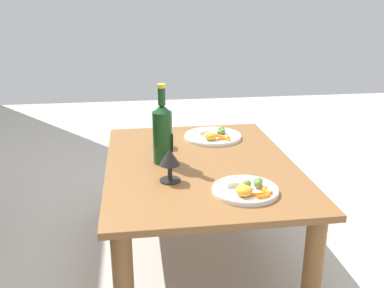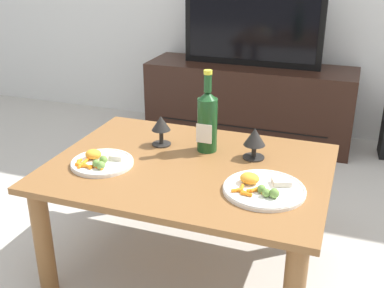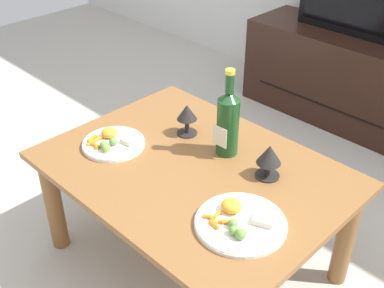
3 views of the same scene
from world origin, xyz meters
TOP-DOWN VIEW (x-y plane):
  - ground_plane at (0.00, 0.00)m, footprint 6.40×6.40m
  - dining_table at (0.00, 0.00)m, footprint 1.07×0.79m
  - tv_stand at (-0.11, 1.47)m, footprint 1.38×0.41m
  - wine_bottle at (0.02, 0.16)m, footprint 0.08×0.08m
  - goblet_left at (-0.18, 0.14)m, footprint 0.08×0.08m
  - goblet_right at (0.22, 0.14)m, footprint 0.09×0.09m
  - dinner_plate_left at (-0.32, -0.12)m, footprint 0.24×0.24m
  - dinner_plate_right at (0.31, -0.12)m, footprint 0.29×0.29m

SIDE VIEW (x-z plane):
  - ground_plane at x=0.00m, z-range 0.00..0.00m
  - tv_stand at x=-0.11m, z-range 0.00..0.52m
  - dining_table at x=0.00m, z-range 0.15..0.63m
  - dinner_plate_right at x=0.31m, z-range 0.46..0.51m
  - dinner_plate_left at x=-0.32m, z-range 0.46..0.51m
  - goblet_right at x=0.22m, z-range 0.49..0.62m
  - goblet_left at x=-0.18m, z-range 0.50..0.62m
  - wine_bottle at x=0.02m, z-range 0.44..0.78m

